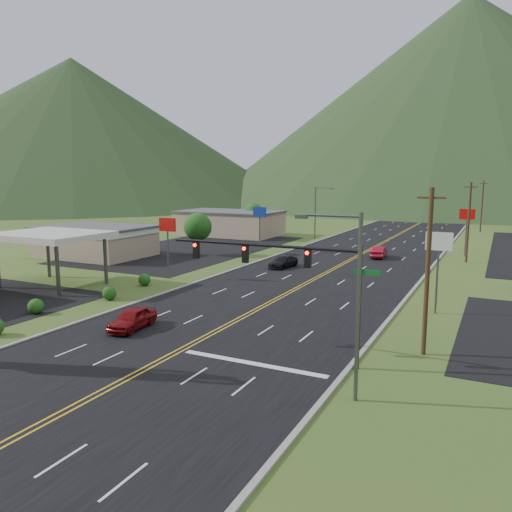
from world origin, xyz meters
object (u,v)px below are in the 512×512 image
at_px(gas_canopy, 51,237).
at_px(car_dark_mid, 283,262).
at_px(car_red_near, 132,319).
at_px(traffic_signal, 291,269).
at_px(car_red_far, 379,252).
at_px(streetlight_west, 317,209).
at_px(streetlight_east, 352,294).

height_order(gas_canopy, car_dark_mid, gas_canopy).
relative_size(gas_canopy, car_red_near, 2.30).
bearing_deg(car_dark_mid, car_red_near, -81.07).
bearing_deg(traffic_signal, car_red_far, 95.20).
height_order(traffic_signal, car_red_near, traffic_signal).
bearing_deg(car_red_far, streetlight_west, -53.12).
bearing_deg(traffic_signal, car_dark_mid, 113.99).
xyz_separation_m(gas_canopy, car_red_near, (16.45, -7.84, -4.13)).
distance_m(streetlight_east, car_red_near, 17.80).
relative_size(streetlight_east, car_red_far, 1.94).
distance_m(traffic_signal, car_dark_mid, 30.10).
distance_m(streetlight_east, car_dark_mid, 35.68).
distance_m(car_red_near, car_red_far, 40.23).
bearing_deg(car_red_near, car_red_far, 71.67).
distance_m(traffic_signal, streetlight_east, 6.17).
height_order(gas_canopy, car_red_far, gas_canopy).
relative_size(streetlight_west, car_dark_mid, 1.94).
xyz_separation_m(streetlight_west, car_red_near, (6.13, -55.84, -4.44)).
distance_m(gas_canopy, car_red_near, 18.69).
xyz_separation_m(traffic_signal, car_dark_mid, (-12.09, 27.17, -4.66)).
height_order(traffic_signal, gas_canopy, traffic_signal).
xyz_separation_m(streetlight_west, gas_canopy, (-10.32, -48.00, -0.31)).
height_order(traffic_signal, streetlight_west, streetlight_west).
height_order(streetlight_east, car_dark_mid, streetlight_east).
relative_size(traffic_signal, streetlight_west, 1.46).
height_order(streetlight_west, car_dark_mid, streetlight_west).
xyz_separation_m(streetlight_east, streetlight_west, (-22.86, 60.00, 0.00)).
relative_size(traffic_signal, car_red_far, 2.82).
height_order(car_red_near, car_dark_mid, car_red_near).
bearing_deg(streetlight_west, car_red_near, -83.73).
height_order(streetlight_east, car_red_far, streetlight_east).
bearing_deg(gas_canopy, streetlight_west, 77.87).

